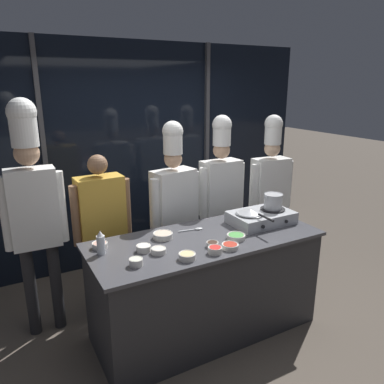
% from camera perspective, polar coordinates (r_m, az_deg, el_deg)
% --- Properties ---
extents(ground_plane, '(24.00, 24.00, 0.00)m').
position_cam_1_polar(ground_plane, '(3.75, 1.95, -20.08)').
color(ground_plane, brown).
extents(window_wall_back, '(4.85, 0.09, 2.70)m').
position_cam_1_polar(window_wall_back, '(4.70, -8.94, 5.46)').
color(window_wall_back, black).
rests_on(window_wall_back, ground_plane).
extents(demo_counter, '(2.04, 0.83, 0.93)m').
position_cam_1_polar(demo_counter, '(3.49, 2.03, -13.94)').
color(demo_counter, '#2D2D30').
rests_on(demo_counter, ground_plane).
extents(portable_stove, '(0.59, 0.39, 0.12)m').
position_cam_1_polar(portable_stove, '(3.64, 10.49, -3.79)').
color(portable_stove, '#B2B5BA').
rests_on(portable_stove, demo_counter).
extents(frying_pan, '(0.27, 0.46, 0.04)m').
position_cam_1_polar(frying_pan, '(3.53, 8.89, -2.93)').
color(frying_pan, '#ADAFB5').
rests_on(frying_pan, portable_stove).
extents(stock_pot, '(0.20, 0.18, 0.15)m').
position_cam_1_polar(stock_pot, '(3.68, 12.26, -1.34)').
color(stock_pot, '#B7BABF').
rests_on(stock_pot, portable_stove).
extents(squeeze_bottle_clear, '(0.07, 0.07, 0.20)m').
position_cam_1_polar(squeeze_bottle_clear, '(3.03, -13.73, -7.57)').
color(squeeze_bottle_clear, white).
rests_on(squeeze_bottle_clear, demo_counter).
extents(prep_bowl_shrimp, '(0.13, 0.13, 0.05)m').
position_cam_1_polar(prep_bowl_shrimp, '(3.17, -13.88, -7.82)').
color(prep_bowl_shrimp, silver).
rests_on(prep_bowl_shrimp, demo_counter).
extents(prep_bowl_soy_glaze, '(0.10, 0.10, 0.04)m').
position_cam_1_polar(prep_bowl_soy_glaze, '(3.10, 3.13, -7.92)').
color(prep_bowl_soy_glaze, silver).
rests_on(prep_bowl_soy_glaze, demo_counter).
extents(prep_bowl_scallions, '(0.16, 0.16, 0.04)m').
position_cam_1_polar(prep_bowl_scallions, '(3.26, 6.73, -6.73)').
color(prep_bowl_scallions, silver).
rests_on(prep_bowl_scallions, demo_counter).
extents(prep_bowl_bean_sprouts, '(0.10, 0.10, 0.06)m').
position_cam_1_polar(prep_bowl_bean_sprouts, '(2.83, -8.54, -10.45)').
color(prep_bowl_bean_sprouts, silver).
rests_on(prep_bowl_bean_sprouts, demo_counter).
extents(prep_bowl_rice, '(0.12, 0.12, 0.05)m').
position_cam_1_polar(prep_bowl_rice, '(3.04, -7.40, -8.42)').
color(prep_bowl_rice, silver).
rests_on(prep_bowl_rice, demo_counter).
extents(prep_bowl_bell_pepper, '(0.12, 0.12, 0.05)m').
position_cam_1_polar(prep_bowl_bell_pepper, '(2.99, 3.53, -8.75)').
color(prep_bowl_bell_pepper, silver).
rests_on(prep_bowl_bell_pepper, demo_counter).
extents(prep_bowl_ginger, '(0.13, 0.13, 0.05)m').
position_cam_1_polar(prep_bowl_ginger, '(2.89, -0.75, -9.71)').
color(prep_bowl_ginger, silver).
rests_on(prep_bowl_ginger, demo_counter).
extents(prep_bowl_chicken, '(0.17, 0.17, 0.05)m').
position_cam_1_polar(prep_bowl_chicken, '(3.27, -4.47, -6.56)').
color(prep_bowl_chicken, silver).
rests_on(prep_bowl_chicken, demo_counter).
extents(prep_bowl_onion, '(0.12, 0.12, 0.05)m').
position_cam_1_polar(prep_bowl_onion, '(3.00, -5.12, -8.84)').
color(prep_bowl_onion, silver).
rests_on(prep_bowl_onion, demo_counter).
extents(prep_bowl_chili_flakes, '(0.14, 0.14, 0.04)m').
position_cam_1_polar(prep_bowl_chili_flakes, '(3.08, 5.83, -8.16)').
color(prep_bowl_chili_flakes, silver).
rests_on(prep_bowl_chili_flakes, demo_counter).
extents(serving_spoon_slotted, '(0.23, 0.06, 0.02)m').
position_cam_1_polar(serving_spoon_slotted, '(3.44, 0.50, -5.68)').
color(serving_spoon_slotted, '#B2B5BA').
rests_on(serving_spoon_slotted, demo_counter).
extents(chef_head, '(0.52, 0.23, 2.11)m').
position_cam_1_polar(chef_head, '(3.43, -23.11, -1.17)').
color(chef_head, '#232326').
rests_on(chef_head, ground_plane).
extents(person_guest, '(0.57, 0.24, 1.60)m').
position_cam_1_polar(person_guest, '(3.66, -13.60, -4.24)').
color(person_guest, '#2D3856').
rests_on(person_guest, ground_plane).
extents(chef_sous, '(0.58, 0.31, 1.87)m').
position_cam_1_polar(chef_sous, '(3.85, -2.79, -1.22)').
color(chef_sous, '#2D3856').
rests_on(chef_sous, ground_plane).
extents(chef_line, '(0.58, 0.24, 1.89)m').
position_cam_1_polar(chef_line, '(4.18, 4.40, 0.56)').
color(chef_line, '#232326').
rests_on(chef_line, ground_plane).
extents(chef_pastry, '(0.56, 0.25, 1.88)m').
position_cam_1_polar(chef_pastry, '(4.49, 11.83, 1.24)').
color(chef_pastry, '#2D3856').
rests_on(chef_pastry, ground_plane).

